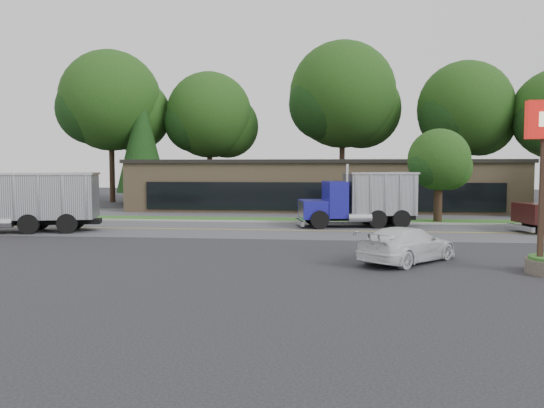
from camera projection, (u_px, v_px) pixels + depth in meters
The scene contains 16 objects.
ground at pixel (263, 256), 21.94m from camera, with size 140.00×140.00×0.00m, color #35353B.
road at pixel (282, 230), 30.86m from camera, with size 60.00×8.00×0.02m, color #56565B.
center_line at pixel (282, 230), 30.86m from camera, with size 60.00×0.12×0.01m, color gold.
curb at pixel (288, 223), 35.03m from camera, with size 60.00×0.30×0.12m, color #9E9E99.
grass_verge at pixel (290, 220), 36.81m from camera, with size 60.00×3.40×0.03m, color #27571D.
far_parking at pixel (295, 214), 41.77m from camera, with size 60.00×7.00×0.02m, color #56565B.
strip_mall at pixel (321, 186), 47.36m from camera, with size 32.00×12.00×4.00m, color #927959.
tree_far_a at pixel (113, 106), 55.24m from camera, with size 11.07×10.42×15.79m.
tree_far_b at pixel (211, 119), 56.22m from camera, with size 9.62×9.05×13.72m.
tree_far_c at pixel (344, 100), 54.60m from camera, with size 11.63×10.95×16.59m.
tree_far_d at pixel (466, 113), 52.41m from camera, with size 9.90×9.32×14.12m.
evergreen_left at pixel (142, 140), 52.97m from camera, with size 5.11×5.11×11.60m.
tree_verge at pixel (440, 163), 35.50m from camera, with size 4.39×4.13×6.26m.
dump_truck_red at pixel (20, 200), 29.91m from camera, with size 9.91×4.88×3.36m.
dump_truck_blue at pixel (364, 198), 32.73m from camera, with size 7.37×3.98×3.36m.
rally_car at pixel (407, 244), 20.55m from camera, with size 1.93×4.75×1.38m, color silver.
Camera 1 is at (2.74, -21.56, 3.69)m, focal length 35.00 mm.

